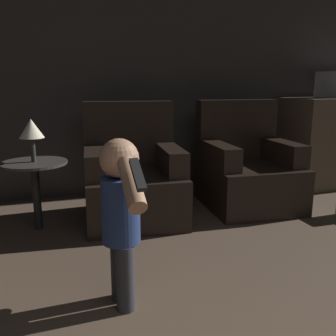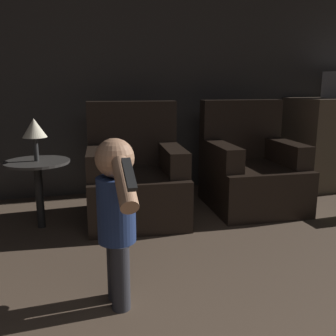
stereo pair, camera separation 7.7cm
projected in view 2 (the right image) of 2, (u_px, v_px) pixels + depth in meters
name	position (u px, v px, depth m)	size (l,w,h in m)	color
wall_back	(125.00, 63.00, 3.70)	(8.40, 0.05, 2.60)	#33302D
armchair_left	(135.00, 179.00, 3.13)	(0.85, 0.89, 0.95)	black
armchair_right	(250.00, 171.00, 3.41)	(0.82, 0.86, 0.95)	black
person_toddler	(117.00, 210.00, 1.81)	(0.19, 0.59, 0.85)	#28282D
side_table	(38.00, 172.00, 2.85)	(0.49, 0.49, 0.53)	black
lamp	(34.00, 129.00, 2.77)	(0.18, 0.18, 0.32)	#262626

